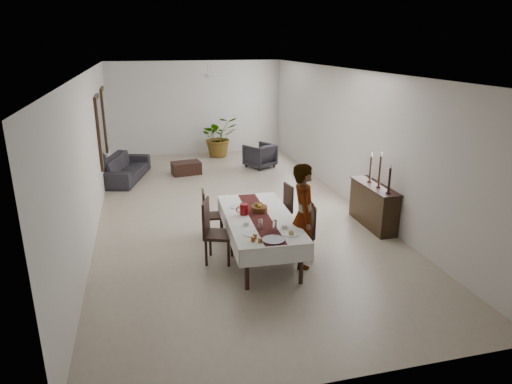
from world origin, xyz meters
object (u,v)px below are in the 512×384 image
Objects in this scene: woman at (304,216)px; sofa at (125,168)px; dining_table_top at (259,218)px; sideboard_body at (373,206)px; red_pitcher at (244,209)px.

woman reaches higher than sofa.
woman is 0.80× the size of sofa.
sideboard_body is at bearing 19.00° from dining_table_top.
sideboard_body reaches higher than sofa.
dining_table_top is at bearing 66.47° from woman.
red_pitcher reaches higher than sofa.
dining_table_top is at bearing -33.47° from red_pitcher.
red_pitcher is 0.14× the size of sideboard_body.
red_pitcher is at bearing -142.32° from sofa.
woman reaches higher than red_pitcher.
woman is at bearing -36.52° from dining_table_top.
dining_table_top is 0.87m from woman.
woman is (0.91, -0.70, 0.05)m from red_pitcher.
sofa is at bearing 112.03° from red_pitcher.
dining_table_top is 6.31m from sofa.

